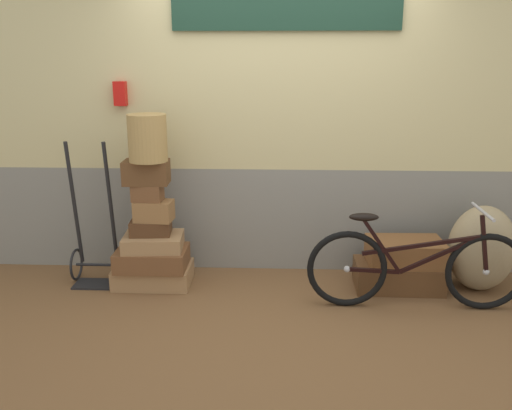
# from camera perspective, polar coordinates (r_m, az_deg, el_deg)

# --- Properties ---
(ground) EXTENTS (9.62, 5.20, 0.06)m
(ground) POSITION_cam_1_polar(r_m,az_deg,el_deg) (4.35, 2.07, -10.72)
(ground) COLOR brown
(station_building) EXTENTS (7.62, 0.74, 2.73)m
(station_building) POSITION_cam_1_polar(r_m,az_deg,el_deg) (4.77, 2.47, 9.26)
(station_building) COLOR gray
(station_building) RESTS_ON ground
(suitcase_0) EXTENTS (0.64, 0.41, 0.16)m
(suitcase_0) POSITION_cam_1_polar(r_m,az_deg,el_deg) (4.76, -10.63, -7.12)
(suitcase_0) COLOR #9E754C
(suitcase_0) RESTS_ON ground
(suitcase_1) EXTENTS (0.58, 0.40, 0.16)m
(suitcase_1) POSITION_cam_1_polar(r_m,az_deg,el_deg) (4.66, -10.76, -5.45)
(suitcase_1) COLOR brown
(suitcase_1) RESTS_ON suitcase_0
(suitcase_2) EXTENTS (0.50, 0.39, 0.12)m
(suitcase_2) POSITION_cam_1_polar(r_m,az_deg,el_deg) (4.61, -10.64, -3.80)
(suitcase_2) COLOR #9E754C
(suitcase_2) RESTS_ON suitcase_1
(suitcase_3) EXTENTS (0.34, 0.26, 0.12)m
(suitcase_3) POSITION_cam_1_polar(r_m,az_deg,el_deg) (4.60, -10.89, -2.27)
(suitcase_3) COLOR #4C2D19
(suitcase_3) RESTS_ON suitcase_2
(suitcase_4) EXTENTS (0.32, 0.22, 0.17)m
(suitcase_4) POSITION_cam_1_polar(r_m,az_deg,el_deg) (4.54, -10.59, -0.60)
(suitcase_4) COLOR olive
(suitcase_4) RESTS_ON suitcase_3
(suitcase_5) EXTENTS (0.25, 0.17, 0.13)m
(suitcase_5) POSITION_cam_1_polar(r_m,az_deg,el_deg) (4.52, -11.23, 1.25)
(suitcase_5) COLOR brown
(suitcase_5) RESTS_ON suitcase_4
(suitcase_6) EXTENTS (0.37, 0.24, 0.19)m
(suitcase_6) POSITION_cam_1_polar(r_m,az_deg,el_deg) (4.52, -11.36, 3.37)
(suitcase_6) COLOR brown
(suitcase_6) RESTS_ON suitcase_5
(suitcase_7) EXTENTS (0.71, 0.40, 0.22)m
(suitcase_7) POSITION_cam_1_polar(r_m,az_deg,el_deg) (4.73, 14.57, -7.13)
(suitcase_7) COLOR brown
(suitcase_7) RESTS_ON ground
(suitcase_8) EXTENTS (0.62, 0.40, 0.20)m
(suitcase_8) POSITION_cam_1_polar(r_m,az_deg,el_deg) (4.68, 15.27, -4.72)
(suitcase_8) COLOR brown
(suitcase_8) RESTS_ON suitcase_7
(wicker_basket) EXTENTS (0.31, 0.31, 0.37)m
(wicker_basket) POSITION_cam_1_polar(r_m,az_deg,el_deg) (4.43, -11.24, 6.86)
(wicker_basket) COLOR #A8844C
(wicker_basket) RESTS_ON suitcase_6
(luggage_trolley) EXTENTS (0.39, 0.36, 1.21)m
(luggage_trolley) POSITION_cam_1_polar(r_m,az_deg,el_deg) (4.85, -16.39, -4.43)
(luggage_trolley) COLOR black
(luggage_trolley) RESTS_ON ground
(burlap_sack) EXTENTS (0.54, 0.46, 0.71)m
(burlap_sack) POSITION_cam_1_polar(r_m,az_deg,el_deg) (4.84, 22.45, -4.18)
(burlap_sack) COLOR #9E8966
(burlap_sack) RESTS_ON ground
(bicycle) EXTENTS (1.65, 0.46, 0.79)m
(bicycle) POSITION_cam_1_polar(r_m,az_deg,el_deg) (4.33, 16.26, -6.27)
(bicycle) COLOR black
(bicycle) RESTS_ON ground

